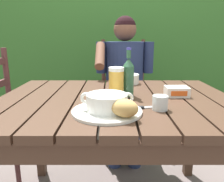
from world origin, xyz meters
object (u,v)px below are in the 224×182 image
object	(u,v)px
person_eating	(124,79)
butter_tub	(177,91)
table_knife	(143,108)
soup_bowl	(107,102)
diner_bowl	(128,79)
chair_near_diner	(123,98)
serving_plate	(107,111)
bread_roll	(125,108)
beer_bottle	(128,77)
water_glass_small	(160,103)
beer_glass	(116,83)

from	to	relation	value
person_eating	butter_tub	world-z (taller)	person_eating
person_eating	table_knife	bearing A→B (deg)	-87.79
soup_bowl	diner_bowl	bearing A→B (deg)	77.92
chair_near_diner	serving_plate	world-z (taller)	chair_near_diner
chair_near_diner	serving_plate	size ratio (longest dim) A/B	3.53
bread_roll	beer_bottle	size ratio (longest dim) A/B	0.51
bread_roll	butter_tub	distance (m)	0.46
bread_roll	table_knife	world-z (taller)	bread_roll
soup_bowl	butter_tub	world-z (taller)	soup_bowl
chair_near_diner	person_eating	size ratio (longest dim) A/B	0.85
chair_near_diner	water_glass_small	bearing A→B (deg)	-84.70
beer_bottle	table_knife	size ratio (longest dim) A/B	1.68
water_glass_small	soup_bowl	bearing A→B (deg)	-170.73
serving_plate	beer_glass	world-z (taller)	beer_glass
serving_plate	water_glass_small	bearing A→B (deg)	9.27
serving_plate	water_glass_small	size ratio (longest dim) A/B	4.34
beer_bottle	person_eating	bearing A→B (deg)	88.49
soup_bowl	bread_roll	bearing A→B (deg)	-49.40
beer_bottle	table_knife	xyz separation A→B (m)	(0.05, -0.21, -0.10)
serving_plate	beer_bottle	size ratio (longest dim) A/B	1.15
chair_near_diner	table_knife	distance (m)	1.13
serving_plate	water_glass_small	distance (m)	0.24
serving_plate	beer_bottle	xyz separation A→B (m)	(0.11, 0.27, 0.10)
soup_bowl	butter_tub	size ratio (longest dim) A/B	1.84
soup_bowl	beer_glass	world-z (taller)	beer_glass
chair_near_diner	serving_plate	distance (m)	1.19
beer_glass	beer_bottle	xyz separation A→B (m)	(0.07, 0.04, 0.03)
beer_glass	chair_near_diner	bearing A→B (deg)	84.57
butter_tub	table_knife	distance (m)	0.30
beer_glass	water_glass_small	world-z (taller)	beer_glass
serving_plate	butter_tub	world-z (taller)	butter_tub
person_eating	chair_near_diner	bearing A→B (deg)	89.20
serving_plate	soup_bowl	xyz separation A→B (m)	(-0.00, -0.00, 0.04)
chair_near_diner	person_eating	world-z (taller)	person_eating
diner_bowl	beer_glass	bearing A→B (deg)	-103.18
serving_plate	soup_bowl	bearing A→B (deg)	-94.76
chair_near_diner	butter_tub	bearing A→B (deg)	-74.65
water_glass_small	table_knife	bearing A→B (deg)	165.98
beer_bottle	butter_tub	xyz separation A→B (m)	(0.26, -0.00, -0.08)
chair_near_diner	beer_glass	xyz separation A→B (m)	(-0.09, -0.92, 0.34)
serving_plate	water_glass_small	xyz separation A→B (m)	(0.23, 0.04, 0.03)
beer_bottle	water_glass_small	distance (m)	0.27
bread_roll	butter_tub	size ratio (longest dim) A/B	1.10
beer_glass	butter_tub	xyz separation A→B (m)	(0.33, 0.04, -0.06)
beer_glass	water_glass_small	distance (m)	0.28
beer_glass	water_glass_small	size ratio (longest dim) A/B	2.36
beer_glass	butter_tub	world-z (taller)	beer_glass
water_glass_small	beer_bottle	bearing A→B (deg)	118.08
beer_glass	diner_bowl	size ratio (longest dim) A/B	1.05
beer_glass	water_glass_small	xyz separation A→B (m)	(0.19, -0.19, -0.05)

